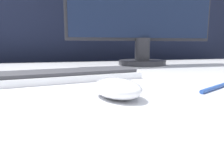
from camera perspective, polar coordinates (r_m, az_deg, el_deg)
name	(u,v)px	position (r m, az deg, el deg)	size (l,w,h in m)	color
partition_panel	(60,83)	(1.29, -13.55, 0.13)	(5.00, 0.03, 1.26)	black
computer_mouse_near	(117,88)	(0.35, 1.32, -1.10)	(0.09, 0.12, 0.03)	white
keyboard	(65,75)	(0.54, -12.08, 2.21)	(0.38, 0.17, 0.02)	white
monitor	(143,3)	(0.97, 8.17, 20.13)	(0.65, 0.20, 0.47)	#28282D
pen	(217,87)	(0.47, 25.70, -0.71)	(0.12, 0.07, 0.01)	#284C9E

